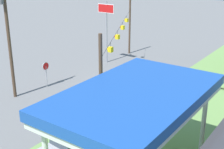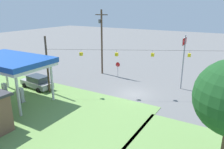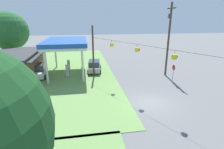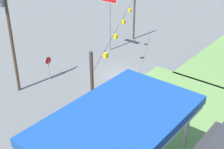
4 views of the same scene
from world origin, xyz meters
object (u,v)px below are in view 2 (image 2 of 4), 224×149
at_px(utility_pole_main, 102,39).
at_px(fuel_pump_far, 5,91).
at_px(fuel_pump_near, 21,95).
at_px(stop_sign_roadside, 118,66).
at_px(gas_station_canopy, 8,62).
at_px(car_at_pumps_front, 37,82).
at_px(stop_sign_overhead, 184,51).

bearing_deg(utility_pole_main, fuel_pump_far, 71.83).
bearing_deg(fuel_pump_near, stop_sign_roadside, -110.02).
xyz_separation_m(gas_station_canopy, fuel_pump_far, (1.53, -0.00, -3.85)).
xyz_separation_m(fuel_pump_far, utility_pole_main, (-4.77, -14.54, 4.90)).
height_order(car_at_pumps_front, utility_pole_main, utility_pole_main).
bearing_deg(gas_station_canopy, car_at_pumps_front, -83.45).
bearing_deg(utility_pole_main, stop_sign_roadside, 169.75).
relative_size(stop_sign_overhead, utility_pole_main, 0.70).
height_order(fuel_pump_near, fuel_pump_far, same).
bearing_deg(fuel_pump_far, car_at_pumps_front, -104.45).
distance_m(car_at_pumps_front, stop_sign_overhead, 19.93).
bearing_deg(car_at_pumps_front, utility_pole_main, -104.15).
xyz_separation_m(gas_station_canopy, car_at_pumps_front, (0.47, -4.10, -3.77)).
height_order(fuel_pump_near, stop_sign_overhead, stop_sign_overhead).
bearing_deg(stop_sign_overhead, gas_station_canopy, 40.47).
relative_size(fuel_pump_far, utility_pole_main, 0.17).
bearing_deg(gas_station_canopy, utility_pole_main, -102.57).
distance_m(fuel_pump_near, utility_pole_main, 15.44).
xyz_separation_m(car_at_pumps_front, stop_sign_roadside, (-7.08, -9.83, 0.88)).
xyz_separation_m(fuel_pump_near, stop_sign_roadside, (-5.08, -13.93, 0.97)).
bearing_deg(stop_sign_roadside, fuel_pump_near, -110.02).
relative_size(fuel_pump_near, stop_sign_overhead, 0.25).
distance_m(fuel_pump_far, utility_pole_main, 16.07).
xyz_separation_m(gas_station_canopy, utility_pole_main, (-3.24, -14.54, 1.05)).
height_order(fuel_pump_near, utility_pole_main, utility_pole_main).
distance_m(gas_station_canopy, stop_sign_overhead, 21.49).
distance_m(gas_station_canopy, utility_pole_main, 14.93).
distance_m(fuel_pump_near, fuel_pump_far, 3.06).
height_order(car_at_pumps_front, stop_sign_roadside, stop_sign_roadside).
distance_m(fuel_pump_far, stop_sign_overhead, 23.07).
height_order(gas_station_canopy, car_at_pumps_front, gas_station_canopy).
xyz_separation_m(gas_station_canopy, fuel_pump_near, (-1.53, -0.00, -3.85)).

